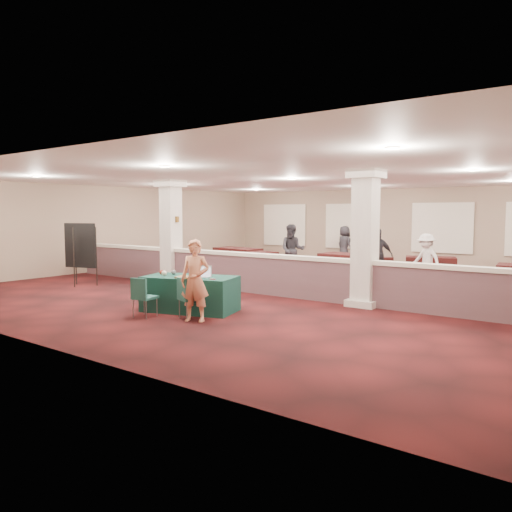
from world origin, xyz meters
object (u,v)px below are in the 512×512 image
Objects in this scene: attendee_b at (426,259)px; attendee_c at (377,255)px; far_table_back_right at (430,266)px; conf_chair_main at (187,295)px; attendee_a at (292,250)px; near_table at (190,294)px; easel_board at (80,246)px; conf_chair_side at (142,294)px; woman at (195,281)px; far_table_back_left at (238,258)px; far_table_back_center at (362,267)px; far_table_front_center at (350,266)px; attendee_d at (344,245)px; far_table_front_left at (255,260)px.

attendee_b is 1.49m from attendee_c.
attendee_b is at bearing -76.36° from far_table_back_right.
attendee_a is at bearing 126.64° from conf_chair_main.
attendee_b is at bearing 51.86° from near_table.
conf_chair_side is at bearing -35.91° from easel_board.
attendee_a is (-2.45, 7.50, 0.06)m from woman.
woman is 1.07× the size of attendee_b.
easel_board reaches higher than far_table_back_left.
far_table_back_center is at bearing 74.37° from conf_chair_side.
far_table_front_center is 1.02× the size of far_table_back_left.
woman is at bearing 10.43° from conf_chair_main.
easel_board is 9.11m from far_table_back_center.
woman is 9.99m from far_table_back_left.
far_table_back_left is at bearing 143.05° from conf_chair_main.
far_table_front_center is at bearing 72.30° from woman.
attendee_d is at bearing 162.05° from attendee_b.
woman is at bearing -28.79° from easel_board.
attendee_d reaches higher than conf_chair_side.
easel_board is at bearing -131.68° from far_table_back_right.
conf_chair_side is 8.52m from far_table_front_center.
far_table_back_left is 7.62m from attendee_b.
far_table_back_right is at bearing 66.62° from conf_chair_side.
conf_chair_side is 0.54× the size of attendee_b.
woman is 0.84× the size of far_table_front_center.
attendee_a reaches higher than conf_chair_side.
far_table_back_right is (2.70, 10.56, -0.16)m from conf_chair_side.
far_table_back_center is 2.24m from attendee_b.
far_table_front_center is at bearing -10.97° from attendee_a.
far_table_back_right is (1.55, 10.15, -0.50)m from woman.
near_table is at bearing -63.44° from far_table_front_left.
far_table_front_center reaches higher than far_table_front_left.
far_table_front_left is 1.15× the size of attendee_b.
far_table_back_left is 3.25m from attendee_a.
woman is 8.12m from far_table_front_center.
far_table_front_center is 5.04m from far_table_back_left.
far_table_front_center is at bearing 0.00° from far_table_front_left.
attendee_a reaches higher than attendee_d.
attendee_c reaches higher than woman.
far_table_back_left is (-1.04, 0.20, 0.03)m from far_table_front_left.
attendee_a is (-1.30, 7.90, 0.40)m from conf_chair_side.
conf_chair_side is 0.45× the size of easel_board.
easel_board is (-5.01, 1.91, 0.70)m from conf_chair_side.
easel_board is at bearing 144.90° from woman.
conf_chair_side is at bearing -68.33° from far_table_front_left.
near_table reaches higher than far_table_back_center.
attendee_a is 4.54m from attendee_b.
attendee_a is 1.15× the size of attendee_b.
near_table is 7.01m from attendee_a.
woman reaches higher than attendee_b.
attendee_a is (-2.31, -0.79, 0.53)m from far_table_back_center.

